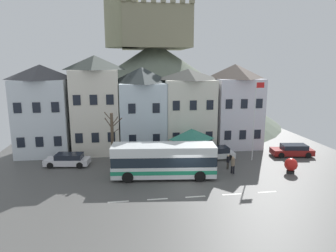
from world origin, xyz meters
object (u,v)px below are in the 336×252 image
object	(u,v)px
bus_shelter	(192,134)
pedestrian_00	(233,164)
pedestrian_02	(228,161)
parked_car_00	(68,160)
townhouse_00	(43,110)
townhouse_03	(188,109)
townhouse_02	(142,108)
harbour_buoy	(291,165)
townhouse_01	(96,104)
bare_tree_00	(112,139)
public_bench	(180,152)
townhouse_04	(234,105)
flagpole	(255,116)
hilltop_castle	(155,80)
parked_car_02	(292,150)
parked_car_01	(215,153)
pedestrian_01	(214,159)
transit_bus	(164,161)

from	to	relation	value
bus_shelter	pedestrian_00	world-z (taller)	bus_shelter
pedestrian_02	parked_car_00	bearing A→B (deg)	168.02
townhouse_00	bus_shelter	world-z (taller)	townhouse_00
pedestrian_00	pedestrian_02	distance (m)	1.31
townhouse_03	pedestrian_02	size ratio (longest dim) A/B	6.50
townhouse_00	parked_car_00	distance (m)	7.43
townhouse_02	harbour_buoy	distance (m)	17.88
townhouse_01	pedestrian_00	distance (m)	17.36
townhouse_01	bare_tree_00	bearing A→B (deg)	-73.19
public_bench	bare_tree_00	bearing A→B (deg)	-160.52
townhouse_00	townhouse_04	xyz separation A→B (m)	(22.92, 0.77, 0.02)
townhouse_01	parked_car_00	xyz separation A→B (m)	(-2.62, -5.53, -4.98)
bus_shelter	flagpole	size ratio (longest dim) A/B	0.43
hilltop_castle	parked_car_02	xyz separation A→B (m)	(13.09, -23.77, -6.74)
townhouse_02	townhouse_00	bearing A→B (deg)	-175.97
pedestrian_02	harbour_buoy	xyz separation A→B (m)	(5.54, -2.00, -0.01)
parked_car_01	townhouse_03	bearing A→B (deg)	-69.40
townhouse_02	townhouse_03	world-z (taller)	townhouse_02
bare_tree_00	parked_car_02	bearing A→B (deg)	2.18
parked_car_00	harbour_buoy	xyz separation A→B (m)	(21.40, -5.37, 0.18)
pedestrian_01	townhouse_00	bearing A→B (deg)	157.14
pedestrian_02	harbour_buoy	world-z (taller)	pedestrian_02
townhouse_01	flagpole	bearing A→B (deg)	-21.10
bus_shelter	harbour_buoy	xyz separation A→B (m)	(8.54, -5.11, -2.14)
townhouse_03	bus_shelter	xyz separation A→B (m)	(-0.74, -5.47, -1.89)
townhouse_03	parked_car_01	size ratio (longest dim) A/B	2.26
townhouse_01	parked_car_00	world-z (taller)	townhouse_01
townhouse_00	flagpole	xyz separation A→B (m)	(22.76, -5.95, -0.29)
townhouse_01	hilltop_castle	bearing A→B (deg)	63.78
townhouse_04	pedestrian_02	world-z (taller)	townhouse_04
townhouse_00	parked_car_02	size ratio (longest dim) A/B	2.15
parked_car_02	public_bench	distance (m)	12.80
pedestrian_02	townhouse_02	bearing A→B (deg)	130.63
parked_car_02	pedestrian_00	xyz separation A→B (m)	(-8.72, -4.45, 0.29)
pedestrian_01	bare_tree_00	xyz separation A→B (m)	(-10.10, 1.63, 2.12)
bus_shelter	pedestrian_02	distance (m)	4.81
transit_bus	flagpole	distance (m)	11.35
public_bench	flagpole	distance (m)	9.11
townhouse_00	transit_bus	distance (m)	16.16
hilltop_castle	public_bench	xyz separation A→B (m)	(0.42, -21.94, -6.92)
parked_car_00	parked_car_02	distance (m)	24.59
harbour_buoy	townhouse_03	bearing A→B (deg)	126.41
pedestrian_02	flagpole	xyz separation A→B (m)	(3.65, 2.38, 3.99)
parked_car_00	parked_car_01	size ratio (longest dim) A/B	1.08
pedestrian_00	public_bench	size ratio (longest dim) A/B	1.00
townhouse_03	transit_bus	xyz separation A→B (m)	(-4.34, -9.85, -3.28)
townhouse_00	transit_bus	xyz separation A→B (m)	(12.51, -9.59, -3.54)
pedestrian_02	bare_tree_00	world-z (taller)	bare_tree_00
townhouse_04	parked_car_02	distance (m)	8.92
townhouse_04	pedestrian_01	world-z (taller)	townhouse_04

